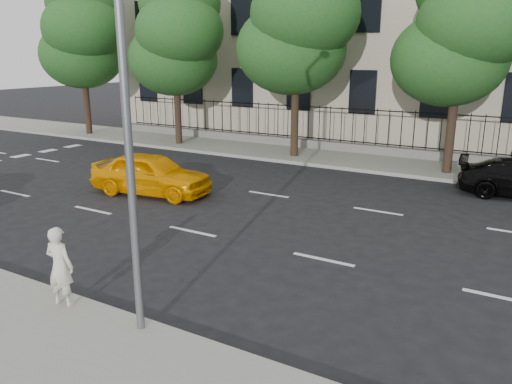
{
  "coord_description": "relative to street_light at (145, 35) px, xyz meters",
  "views": [
    {
      "loc": [
        8.25,
        -8.13,
        4.85
      ],
      "look_at": [
        1.8,
        3.0,
        1.3
      ],
      "focal_mm": 35.0,
      "sensor_mm": 36.0,
      "label": 1
    }
  ],
  "objects": [
    {
      "name": "tree_c",
      "position": [
        -4.46,
        15.13,
        1.26
      ],
      "size": [
        5.89,
        5.5,
        9.8
      ],
      "color": "#382619",
      "rests_on": "far_sidewalk"
    },
    {
      "name": "yellow_taxi",
      "position": [
        -6.16,
        6.72,
        -4.4
      ],
      "size": [
        4.59,
        2.33,
        1.5
      ],
      "primitive_type": "imported",
      "rotation": [
        0.0,
        0.0,
        1.7
      ],
      "color": "#FF9F00",
      "rests_on": "ground"
    },
    {
      "name": "lane_markings",
      "position": [
        -2.5,
        6.52,
        -5.14
      ],
      "size": [
        49.6,
        4.62,
        0.01
      ],
      "primitive_type": null,
      "color": "silver",
      "rests_on": "ground"
    },
    {
      "name": "street_light",
      "position": [
        0.0,
        0.0,
        0.0
      ],
      "size": [
        0.25,
        3.32,
        8.05
      ],
      "color": "slate",
      "rests_on": "near_sidewalk"
    },
    {
      "name": "woman_near",
      "position": [
        -1.91,
        -0.63,
        -4.2
      ],
      "size": [
        0.63,
        0.47,
        1.59
      ],
      "primitive_type": "imported",
      "rotation": [
        0.0,
        0.0,
        3.3
      ],
      "color": "beige",
      "rests_on": "near_sidewalk"
    },
    {
      "name": "tree_a",
      "position": [
        -18.46,
        15.13,
        0.98
      ],
      "size": [
        5.71,
        5.31,
        9.39
      ],
      "color": "#382619",
      "rests_on": "far_sidewalk"
    },
    {
      "name": "tree_b",
      "position": [
        -11.46,
        15.13,
        0.69
      ],
      "size": [
        5.53,
        5.12,
        8.97
      ],
      "color": "#382619",
      "rests_on": "far_sidewalk"
    },
    {
      "name": "far_sidewalk",
      "position": [
        -2.5,
        15.77,
        -5.07
      ],
      "size": [
        60.0,
        4.0,
        0.15
      ],
      "primitive_type": "cube",
      "color": "gray",
      "rests_on": "ground"
    },
    {
      "name": "ground",
      "position": [
        -2.5,
        1.77,
        -5.15
      ],
      "size": [
        120.0,
        120.0,
        0.0
      ],
      "primitive_type": "plane",
      "color": "black",
      "rests_on": "ground"
    },
    {
      "name": "tree_d",
      "position": [
        2.54,
        15.13,
        0.69
      ],
      "size": [
        5.34,
        4.94,
        8.84
      ],
      "color": "#382619",
      "rests_on": "far_sidewalk"
    },
    {
      "name": "iron_fence",
      "position": [
        -2.5,
        17.47,
        -4.5
      ],
      "size": [
        30.0,
        0.5,
        2.2
      ],
      "color": "slate",
      "rests_on": "far_sidewalk"
    }
  ]
}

